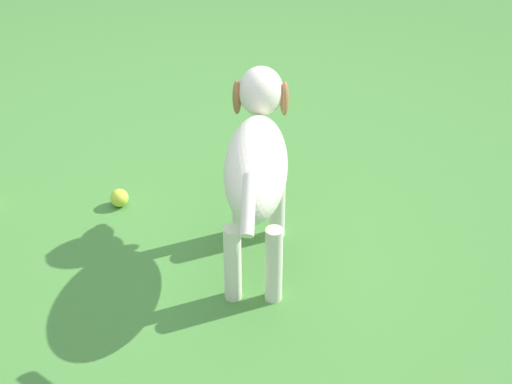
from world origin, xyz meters
TOP-DOWN VIEW (x-y plane):
  - ground at (0.00, 0.00)m, footprint 14.00×14.00m
  - dog at (-0.12, 0.17)m, footprint 0.36×0.80m
  - tennis_ball_0 at (0.28, -0.23)m, footprint 0.07×0.07m

SIDE VIEW (x-z plane):
  - ground at x=0.00m, z-range 0.00..0.00m
  - tennis_ball_0 at x=0.28m, z-range 0.00..0.07m
  - dog at x=-0.12m, z-range 0.09..0.65m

